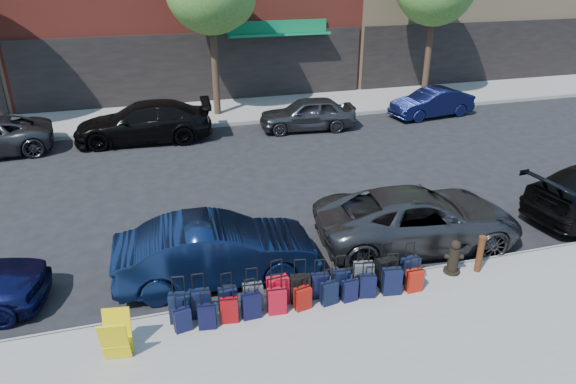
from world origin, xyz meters
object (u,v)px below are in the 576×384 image
object	(u,v)px
bollard	(480,253)
car_near_2	(418,218)
fire_hydrant	(454,258)
car_near_1	(217,251)
display_rack	(116,337)
car_far_2	(307,114)
car_far_3	(432,103)
suitcase_front_5	(300,289)
car_far_1	(144,122)

from	to	relation	value
bollard	car_near_2	xyz separation A→B (m)	(-0.61, 1.76, 0.11)
fire_hydrant	bollard	xyz separation A→B (m)	(0.60, -0.12, 0.08)
bollard	car_near_1	world-z (taller)	car_near_1
bollard	display_rack	distance (m)	7.94
car_far_2	car_near_1	bearing A→B (deg)	-22.65
display_rack	car_far_3	xyz separation A→B (m)	(13.53, 12.38, 0.05)
suitcase_front_5	car_far_1	size ratio (longest dim) A/B	0.19
car_near_2	car_far_2	size ratio (longest dim) A/B	1.29
car_far_1	display_rack	bearing A→B (deg)	-0.20
suitcase_front_5	display_rack	world-z (taller)	suitcase_front_5
car_far_1	car_far_3	size ratio (longest dim) A/B	1.37
fire_hydrant	car_far_1	world-z (taller)	car_far_1
car_far_2	fire_hydrant	bearing A→B (deg)	4.70
bollard	car_far_1	distance (m)	13.84
car_far_2	car_far_3	distance (m)	6.03
car_far_3	car_far_1	bearing A→B (deg)	-98.04
car_near_1	car_far_3	bearing A→B (deg)	-46.54
car_near_2	bollard	bearing A→B (deg)	-155.18
suitcase_front_5	car_far_2	distance (m)	12.10
fire_hydrant	display_rack	world-z (taller)	display_rack
car_far_1	car_far_2	distance (m)	6.68
fire_hydrant	display_rack	distance (m)	7.35
suitcase_front_5	fire_hydrant	size ratio (longest dim) A/B	1.19
car_far_3	fire_hydrant	bearing A→B (deg)	-35.52
display_rack	car_near_2	size ratio (longest dim) A/B	0.17
fire_hydrant	car_near_2	distance (m)	1.65
fire_hydrant	car_near_2	bearing A→B (deg)	108.83
bollard	car_near_1	distance (m)	5.97
car_far_3	bollard	bearing A→B (deg)	-32.98
car_near_1	car_far_2	xyz separation A→B (m)	(5.36, 9.96, -0.06)
fire_hydrant	car_far_1	bearing A→B (deg)	136.98
car_far_2	car_near_2	bearing A→B (deg)	4.43
car_far_3	car_near_1	bearing A→B (deg)	-55.55
fire_hydrant	bollard	size ratio (longest dim) A/B	0.92
car_far_2	car_far_1	bearing A→B (deg)	-87.72
bollard	car_far_1	xyz separation A→B (m)	(-7.07, 11.90, 0.15)
car_far_1	car_far_2	size ratio (longest dim) A/B	1.32
fire_hydrant	car_near_1	world-z (taller)	car_near_1
display_rack	car_far_2	world-z (taller)	car_far_2
bollard	display_rack	xyz separation A→B (m)	(-7.91, -0.60, -0.03)
fire_hydrant	suitcase_front_5	bearing A→B (deg)	-160.70
display_rack	car_far_3	distance (m)	18.34
car_near_2	car_far_1	bearing A→B (deg)	38.04
suitcase_front_5	car_far_2	xyz separation A→B (m)	(3.86, 11.46, 0.23)
fire_hydrant	car_far_1	xyz separation A→B (m)	(-6.48, 11.78, 0.24)
car_near_1	car_far_2	size ratio (longest dim) A/B	1.12
car_near_1	car_near_2	size ratio (longest dim) A/B	0.87
car_near_1	car_far_1	size ratio (longest dim) A/B	0.85
fire_hydrant	bollard	distance (m)	0.61
display_rack	car_near_1	bearing A→B (deg)	53.49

